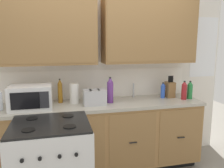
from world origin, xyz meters
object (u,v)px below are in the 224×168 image
Objects in this scene: bottle_amber at (60,91)px; bottle_violet at (110,90)px; paper_towel_roll at (74,93)px; bottle_green at (190,90)px; microwave at (31,97)px; stove_range at (52,167)px; toaster at (95,97)px; bottle_blue at (163,90)px; bottle_red at (184,90)px; knife_block at (170,89)px.

bottle_violet is at bearing -14.32° from bottle_amber.
paper_towel_roll is 1.59m from bottle_green.
bottle_green is at bearing -0.06° from microwave.
stove_range is 2.82× the size of bottle_violet.
bottle_violet is (0.45, -0.09, 0.03)m from paper_towel_roll.
paper_towel_roll is (0.29, 0.71, 0.59)m from stove_range.
bottle_violet is at bearing 12.63° from toaster.
bottle_blue is (1.41, -0.08, -0.04)m from bottle_amber.
stove_range is 0.97m from paper_towel_roll.
microwave is at bearing 179.74° from toaster.
toaster is 1.34m from bottle_green.
stove_range is 3.79× the size of bottle_green.
bottle_amber is 1.41× the size of bottle_blue.
stove_range is 1.95m from bottle_red.
bottle_red is (1.66, -0.23, -0.03)m from bottle_amber.
microwave is 1.86× the size of bottle_red.
knife_block is (1.12, 0.15, 0.02)m from toaster.
bottle_amber reaches higher than bottle_blue.
knife_block reaches higher than bottle_red.
knife_block reaches higher than paper_towel_roll.
bottle_red is (1.24, -0.02, 0.03)m from toaster.
paper_towel_roll is at bearing 174.08° from bottle_red.
paper_towel_roll is 1.04× the size of bottle_green.
bottle_violet is at bearing -173.92° from bottle_blue.
microwave is 1.71× the size of toaster.
bottle_blue reaches higher than toaster.
bottle_violet reaches higher than knife_block.
bottle_violet is (0.63, -0.16, 0.01)m from bottle_amber.
microwave is at bearing -165.46° from paper_towel_roll.
paper_towel_roll is (0.52, 0.13, -0.01)m from microwave.
bottle_violet is at bearing -173.50° from knife_block.
bottle_violet is 1.30× the size of bottle_red.
bottle_violet is (0.21, 0.05, 0.07)m from toaster.
knife_block reaches higher than microwave.
bottle_blue is at bearing 24.75° from stove_range.
bottle_amber is at bearing 165.68° from bottle_violet.
bottle_red is at bearing -3.59° from bottle_violet.
knife_block is at bearing 7.69° from toaster.
bottle_amber is at bearing 157.87° from paper_towel_roll.
toaster reaches higher than stove_range.
bottle_blue reaches higher than stove_range.
stove_range is at bearing -132.81° from toaster.
bottle_red is (0.13, -0.17, 0.01)m from knife_block.
bottle_red is at bearing 17.44° from stove_range.
bottle_amber is at bearing 81.72° from stove_range.
bottle_red is at bearing -5.92° from paper_towel_roll.
toaster is at bearing -172.50° from bottle_blue.
knife_block is 0.21m from bottle_red.
paper_towel_roll reaches higher than bottle_red.
toaster is 0.90× the size of knife_block.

